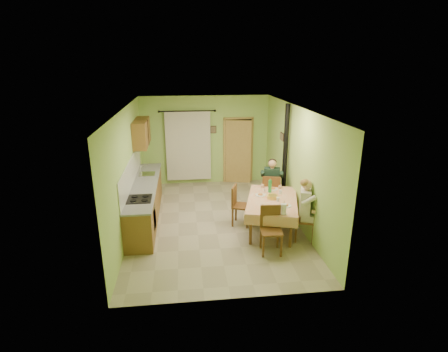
{
  "coord_description": "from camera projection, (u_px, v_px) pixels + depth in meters",
  "views": [
    {
      "loc": [
        -0.69,
        -7.88,
        3.8
      ],
      "look_at": [
        0.25,
        0.1,
        1.15
      ],
      "focal_mm": 28.0,
      "sensor_mm": 36.0,
      "label": 1
    }
  ],
  "objects": [
    {
      "name": "man_right",
      "position": [
        307.0,
        203.0,
        7.54
      ],
      "size": [
        0.58,
        0.65,
        1.39
      ],
      "rotation": [
        0.0,
        0.0,
        1.24
      ],
      "color": "silver",
      "rests_on": "chair_right"
    },
    {
      "name": "man_far",
      "position": [
        272.0,
        179.0,
        9.05
      ],
      "size": [
        0.64,
        0.56,
        1.39
      ],
      "rotation": [
        0.0,
        0.0,
        -0.28
      ],
      "color": "#192D23",
      "rests_on": "chair_far"
    },
    {
      "name": "stove_flue",
      "position": [
        284.0,
        172.0,
        9.15
      ],
      "size": [
        0.24,
        0.24,
        2.8
      ],
      "color": "black",
      "rests_on": "ground"
    },
    {
      "name": "kitchen_run",
      "position": [
        145.0,
        200.0,
        8.73
      ],
      "size": [
        0.64,
        3.64,
        1.56
      ],
      "color": "brown",
      "rests_on": "ground"
    },
    {
      "name": "curtain",
      "position": [
        188.0,
        146.0,
        10.97
      ],
      "size": [
        1.7,
        0.07,
        2.22
      ],
      "color": "black",
      "rests_on": "ground"
    },
    {
      "name": "chair_right",
      "position": [
        305.0,
        228.0,
        7.72
      ],
      "size": [
        0.54,
        0.54,
        0.98
      ],
      "rotation": [
        0.0,
        0.0,
        1.24
      ],
      "color": "brown",
      "rests_on": "ground"
    },
    {
      "name": "upper_cabinets",
      "position": [
        142.0,
        133.0,
        9.48
      ],
      "size": [
        0.35,
        1.4,
        0.7
      ],
      "primitive_type": "cube",
      "color": "brown",
      "rests_on": "room_shell"
    },
    {
      "name": "floor",
      "position": [
        215.0,
        221.0,
        8.7
      ],
      "size": [
        4.0,
        6.0,
        0.01
      ],
      "primitive_type": "cube",
      "color": "tan",
      "rests_on": "ground"
    },
    {
      "name": "chair_far",
      "position": [
        271.0,
        201.0,
        9.22
      ],
      "size": [
        0.56,
        0.56,
        1.02
      ],
      "rotation": [
        0.0,
        0.0,
        -0.28
      ],
      "color": "brown",
      "rests_on": "ground"
    },
    {
      "name": "tableware",
      "position": [
        274.0,
        199.0,
        7.97
      ],
      "size": [
        0.67,
        1.65,
        0.33
      ],
      "color": "white",
      "rests_on": "dining_table"
    },
    {
      "name": "dining_table",
      "position": [
        272.0,
        214.0,
        8.19
      ],
      "size": [
        1.59,
        2.11,
        0.76
      ],
      "rotation": [
        0.0,
        0.0,
        -0.28
      ],
      "color": "#E19F79",
      "rests_on": "ground"
    },
    {
      "name": "doorway",
      "position": [
        238.0,
        151.0,
        11.25
      ],
      "size": [
        0.96,
        0.24,
        2.15
      ],
      "color": "black",
      "rests_on": "ground"
    },
    {
      "name": "room_shell",
      "position": [
        214.0,
        150.0,
        8.13
      ],
      "size": [
        4.04,
        6.04,
        2.82
      ],
      "color": "#ADD86F",
      "rests_on": "ground"
    },
    {
      "name": "picture_right",
      "position": [
        282.0,
        137.0,
        9.47
      ],
      "size": [
        0.03,
        0.31,
        0.21
      ],
      "primitive_type": "cube",
      "color": "brown",
      "rests_on": "room_shell"
    },
    {
      "name": "chair_near",
      "position": [
        271.0,
        239.0,
        7.22
      ],
      "size": [
        0.45,
        0.45,
        0.98
      ],
      "rotation": [
        0.0,
        0.0,
        3.07
      ],
      "color": "brown",
      "rests_on": "ground"
    },
    {
      "name": "chair_left",
      "position": [
        241.0,
        213.0,
        8.47
      ],
      "size": [
        0.54,
        0.54,
        0.98
      ],
      "rotation": [
        0.0,
        0.0,
        -1.95
      ],
      "color": "brown",
      "rests_on": "ground"
    },
    {
      "name": "picture_back",
      "position": [
        213.0,
        130.0,
        10.98
      ],
      "size": [
        0.19,
        0.03,
        0.23
      ],
      "primitive_type": "cube",
      "color": "black",
      "rests_on": "room_shell"
    }
  ]
}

